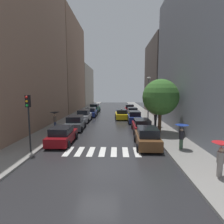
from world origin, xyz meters
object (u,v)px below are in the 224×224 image
Objects in this scene: parked_car_left_nearest at (62,135)px; pedestrian_far_side at (55,116)px; parked_car_left_fifth at (95,108)px; parked_car_right_nearest at (147,138)px; pedestrian_by_kerb at (182,131)px; parked_car_right_third at (134,117)px; pedestrian_foreground at (156,115)px; parked_car_right_fourth at (132,113)px; traffic_light_left_corner at (28,111)px; parked_car_left_fourth at (91,112)px; taxi_midroad at (121,114)px; lamp_post_right at (148,97)px; pedestrian_near_tree at (221,152)px; parked_car_left_second at (75,123)px; parked_car_right_second at (142,126)px; street_tree_right at (160,97)px; parked_car_right_fifth at (129,109)px; parked_car_left_third at (84,116)px.

parked_car_left_nearest is 6.22m from pedestrian_far_side.
parked_car_left_fifth is 1.14× the size of parked_car_right_nearest.
pedestrian_far_side reaches higher than pedestrian_by_kerb.
parked_car_left_nearest is 23.48m from parked_car_left_fifth.
parked_car_right_third is 2.17× the size of pedestrian_foreground.
parked_car_right_fourth is 0.98× the size of traffic_light_left_corner.
traffic_light_left_corner is (0.99, -8.19, 1.61)m from pedestrian_far_side.
parked_car_left_fourth is 1.05× the size of taxi_midroad.
pedestrian_foreground is at bearing -78.40° from lamp_post_right.
pedestrian_near_tree is at bearing -174.34° from parked_car_right_fourth.
pedestrian_foreground is at bearing -84.33° from parked_car_left_second.
parked_car_left_fifth is 31.50m from pedestrian_near_tree.
street_tree_right is at bearing -115.12° from parked_car_right_second.
pedestrian_far_side reaches higher than parked_car_right_third.
parked_car_left_fourth is 0.80× the size of street_tree_right.
street_tree_right reaches higher than parked_car_left_nearest.
parked_car_right_third is 11.47m from pedestrian_far_side.
pedestrian_by_kerb is at bearing -167.94° from pedestrian_near_tree.
pedestrian_by_kerb is (10.21, -7.37, 0.78)m from parked_car_left_second.
parked_car_left_second is 2.29× the size of pedestrian_near_tree.
parked_car_left_fourth is 2.41× the size of pedestrian_by_kerb.
taxi_midroad is (5.68, 13.98, 0.03)m from parked_car_left_nearest.
parked_car_left_second is at bearing -81.69° from pedestrian_far_side.
pedestrian_foreground is at bearing -168.10° from parked_car_right_fourth.
parked_car_right_second is 2.44× the size of pedestrian_by_kerb.
parked_car_right_third is 2.29× the size of pedestrian_by_kerb.
traffic_light_left_corner reaches higher than parked_car_left_fifth.
taxi_midroad is 16.25m from pedestrian_by_kerb.
parked_car_right_second is at bearing -169.42° from taxi_midroad.
parked_car_right_third is at bearing 1.31° from parked_car_right_nearest.
parked_car_right_third is 0.76× the size of street_tree_right.
traffic_light_left_corner reaches higher than pedestrian_near_tree.
parked_car_right_nearest is 0.94× the size of parked_car_right_third.
parked_car_right_fifth is at bearing -53.72° from parked_car_left_fourth.
parked_car_left_third is 2.46× the size of pedestrian_near_tree.
parked_car_left_second is 18.54m from parked_car_right_fifth.
parked_car_left_fourth is at bearing -0.55° from parked_car_left_nearest.
parked_car_right_fifth reaches higher than parked_car_right_second.
parked_car_left_fourth is 1.05× the size of parked_car_right_third.
street_tree_right is (12.25, -1.81, 2.38)m from pedestrian_far_side.
parked_car_right_third is at bearing 174.04° from pedestrian_by_kerb.
pedestrian_near_tree reaches higher than taxi_midroad.
parked_car_right_fourth is 9.49m from pedestrian_foreground.
parked_car_left_third is at bearing 141.20° from street_tree_right.
pedestrian_foreground reaches higher than parked_car_left_nearest.
pedestrian_by_kerb is at bearing -173.70° from parked_car_right_fifth.
pedestrian_near_tree is 12.77m from traffic_light_left_corner.
pedestrian_by_kerb is at bearing -86.44° from lamp_post_right.
pedestrian_near_tree is at bearing -120.74° from parked_car_left_nearest.
parked_car_right_second is (7.82, -18.86, -0.12)m from parked_car_left_fifth.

